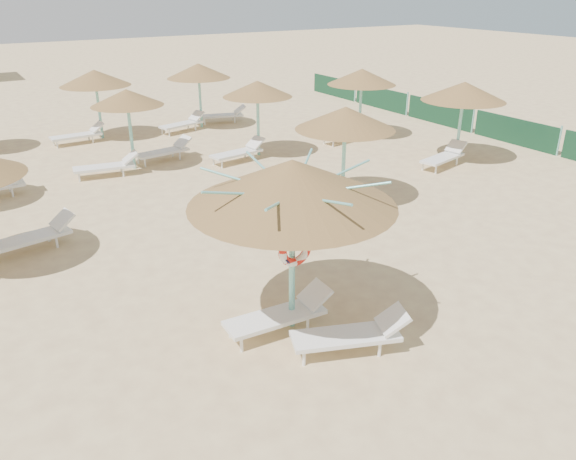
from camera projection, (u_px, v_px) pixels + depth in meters
ground at (287, 316)px, 10.57m from camera, size 120.00×120.00×0.00m
main_palapa at (292, 184)px, 9.19m from camera, size 3.51×3.51×3.15m
lounger_main_a at (282, 314)px, 10.01m from camera, size 2.00×0.68×0.72m
lounger_main_b at (353, 334)px, 9.45m from camera, size 2.05×1.23×0.71m
palapa_field at (200, 97)px, 18.54m from camera, size 19.16×13.80×2.72m
windbreak_fence at (440, 113)px, 24.82m from camera, size 0.08×19.84×1.10m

